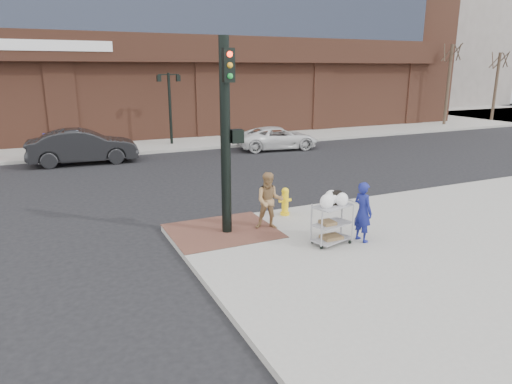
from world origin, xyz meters
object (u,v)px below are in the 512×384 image
woman_blue (363,212)px  pedestrian_tan (269,201)px  fire_hydrant (285,201)px  sedan_dark (83,146)px  utility_cart (332,220)px  traffic_signal_pole (227,132)px  lamp_post (170,101)px  minivan_white (278,138)px

woman_blue → pedestrian_tan: bearing=35.9°
woman_blue → fire_hydrant: woman_blue is taller
sedan_dark → utility_cart: 14.70m
pedestrian_tan → sedan_dark: 12.85m
utility_cart → fire_hydrant: (0.06, 2.53, -0.18)m
sedan_dark → fire_hydrant: 12.35m
traffic_signal_pole → utility_cart: bearing=-42.9°
fire_hydrant → utility_cart: bearing=-91.3°
utility_cart → fire_hydrant: utility_cart is taller
lamp_post → utility_cart: lamp_post is taller
minivan_white → utility_cart: 14.70m
fire_hydrant → sedan_dark: bearing=112.3°
woman_blue → sedan_dark: size_ratio=0.31×
woman_blue → minivan_white: woman_blue is taller
lamp_post → sedan_dark: (-5.08, -3.15, -1.80)m
lamp_post → pedestrian_tan: lamp_post is taller
sedan_dark → fire_hydrant: size_ratio=5.89×
pedestrian_tan → fire_hydrant: 1.35m
pedestrian_tan → minivan_white: bearing=85.2°
lamp_post → minivan_white: bearing=-34.4°
woman_blue → fire_hydrant: size_ratio=1.83×
pedestrian_tan → utility_cart: bearing=-37.7°
woman_blue → lamp_post: bearing=-6.3°
traffic_signal_pole → pedestrian_tan: traffic_signal_pole is taller
sedan_dark → minivan_white: sedan_dark is taller
lamp_post → traffic_signal_pole: size_ratio=0.80×
utility_cart → woman_blue: bearing=-10.6°
minivan_white → fire_hydrant: size_ratio=5.37×
traffic_signal_pole → lamp_post: bearing=80.8°
woman_blue → pedestrian_tan: (-1.71, 1.81, 0.02)m
lamp_post → minivan_white: lamp_post is taller
minivan_white → utility_cart: utility_cart is taller
woman_blue → pedestrian_tan: pedestrian_tan is taller
woman_blue → minivan_white: size_ratio=0.34×
woman_blue → minivan_white: bearing=-26.7°
pedestrian_tan → fire_hydrant: pedestrian_tan is taller
traffic_signal_pole → minivan_white: 14.14m
sedan_dark → utility_cart: sedan_dark is taller
sedan_dark → fire_hydrant: (4.68, -11.42, -0.24)m
minivan_white → woman_blue: bearing=169.2°
pedestrian_tan → sedan_dark: pedestrian_tan is taller
pedestrian_tan → fire_hydrant: size_ratio=1.86×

